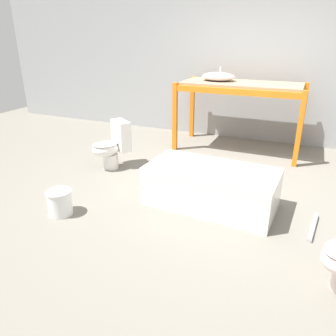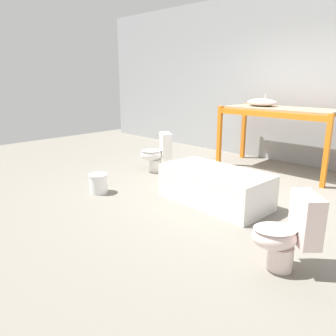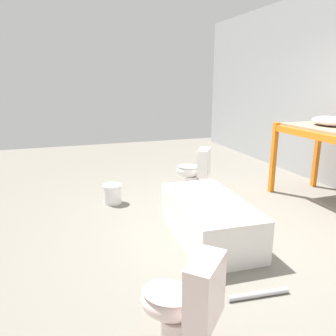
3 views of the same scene
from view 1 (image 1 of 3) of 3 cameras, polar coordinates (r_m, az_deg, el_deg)
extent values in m
plane|color=slate|center=(4.21, 7.83, -3.49)|extent=(12.00, 12.00, 0.00)
cube|color=#9EA0A3|center=(6.10, 15.18, 19.56)|extent=(10.80, 0.08, 3.20)
cube|color=orange|center=(5.42, 1.22, 8.84)|extent=(0.07, 0.07, 1.11)
cube|color=orange|center=(5.04, 21.91, 6.18)|extent=(0.07, 0.07, 1.11)
cube|color=orange|center=(6.20, 4.24, 10.50)|extent=(0.07, 0.07, 1.11)
cube|color=orange|center=(5.87, 22.35, 8.22)|extent=(0.07, 0.07, 1.11)
cube|color=orange|center=(5.05, 11.63, 12.88)|extent=(1.92, 0.06, 0.09)
cube|color=orange|center=(5.87, 13.48, 14.00)|extent=(1.92, 0.06, 0.09)
cube|color=#998466|center=(5.45, 12.68, 14.14)|extent=(1.85, 0.78, 0.04)
ellipsoid|color=silver|center=(5.57, 8.75, 15.46)|extent=(0.55, 0.41, 0.14)
cylinder|color=silver|center=(5.66, 9.13, 16.65)|extent=(0.02, 0.02, 0.08)
cube|color=white|center=(3.71, 7.48, -3.29)|extent=(1.47, 0.80, 0.45)
cube|color=beige|center=(3.66, 7.59, -1.38)|extent=(1.38, 0.71, 0.19)
cylinder|color=white|center=(4.83, -9.93, 1.20)|extent=(0.22, 0.22, 0.21)
ellipsoid|color=white|center=(4.74, -10.84, 3.27)|extent=(0.47, 0.49, 0.21)
ellipsoid|color=beige|center=(4.72, -10.90, 4.12)|extent=(0.45, 0.47, 0.03)
cube|color=white|center=(4.78, -8.14, 5.64)|extent=(0.38, 0.33, 0.43)
cylinder|color=white|center=(3.73, -18.32, -5.74)|extent=(0.25, 0.25, 0.28)
cylinder|color=white|center=(3.67, -18.56, -3.95)|extent=(0.27, 0.27, 0.02)
cylinder|color=#B7B7BC|center=(3.65, 23.96, -9.36)|extent=(0.10, 0.53, 0.05)
camera|label=2|loc=(1.54, 112.89, -18.21)|focal=35.00mm
camera|label=3|loc=(2.77, 75.76, 3.55)|focal=35.00mm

